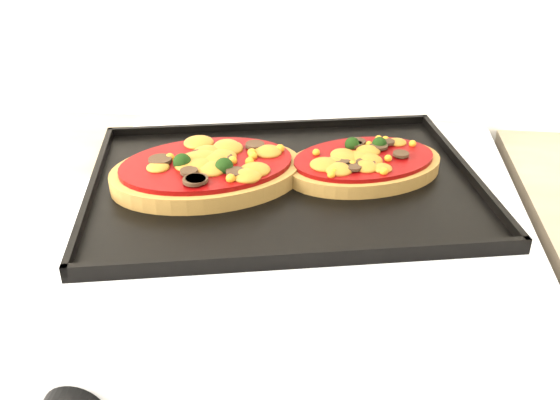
# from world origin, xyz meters

# --- Properties ---
(baking_tray) EXTENTS (0.59, 0.48, 0.02)m
(baking_tray) POSITION_xyz_m (-0.03, 1.73, 0.92)
(baking_tray) COLOR black
(baking_tray) RESTS_ON stove
(pizza_left) EXTENTS (0.31, 0.26, 0.04)m
(pizza_left) POSITION_xyz_m (-0.14, 1.72, 0.94)
(pizza_left) COLOR #A47538
(pizza_left) RESTS_ON baking_tray
(pizza_right) EXTENTS (0.26, 0.22, 0.03)m
(pizza_right) POSITION_xyz_m (0.07, 1.77, 0.94)
(pizza_right) COLOR #A47538
(pizza_right) RESTS_ON baking_tray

